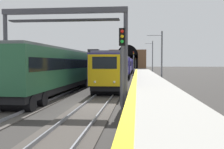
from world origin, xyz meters
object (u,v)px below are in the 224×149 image
catenary_mast_near (162,56)px  catenary_mast_far (152,57)px  railway_signal_far (136,62)px  railway_signal_near (122,60)px  railway_signal_mid (134,61)px  train_adjacent_platform (81,67)px  train_main_approaching (126,65)px  overhead_signal_gantry (64,32)px

catenary_mast_near → catenary_mast_far: 23.44m
railway_signal_far → catenary_mast_near: size_ratio=0.68×
railway_signal_near → railway_signal_mid: bearing=-180.0°
train_adjacent_platform → railway_signal_mid: 27.76m
railway_signal_far → catenary_mast_far: catenary_mast_far is taller
train_main_approaching → railway_signal_mid: size_ratio=16.03×
catenary_mast_near → catenary_mast_far: bearing=-0.0°
railway_signal_near → train_adjacent_platform: bearing=-159.2°
railway_signal_mid → railway_signal_far: (60.12, 0.00, -0.10)m
railway_signal_far → catenary_mast_far: 57.57m
railway_signal_near → railway_signal_mid: size_ratio=0.92×
railway_signal_mid → railway_signal_far: bearing=-180.0°
train_adjacent_platform → catenary_mast_near: (6.36, -10.44, 1.49)m
train_main_approaching → catenary_mast_far: bearing=74.8°
train_main_approaching → overhead_signal_gantry: bearing=-3.3°
train_main_approaching → catenary_mast_near: catenary_mast_near is taller
train_main_approaching → train_adjacent_platform: (-31.40, 4.28, 0.10)m
railway_signal_mid → catenary_mast_near: (-20.71, -4.35, 0.67)m
train_adjacent_platform → catenary_mast_near: 12.32m
train_adjacent_platform → catenary_mast_near: catenary_mast_near is taller
railway_signal_mid → railway_signal_near: bearing=0.0°
railway_signal_near → catenary_mast_near: (22.39, -4.35, 0.81)m
catenary_mast_near → train_main_approaching: bearing=13.8°
catenary_mast_near → train_adjacent_platform: bearing=121.4°
train_adjacent_platform → railway_signal_mid: size_ratio=6.93×
catenary_mast_far → railway_signal_near: bearing=174.6°
railway_signal_far → catenary_mast_near: bearing=3.1°
train_main_approaching → catenary_mast_near: 25.84m
railway_signal_near → catenary_mast_far: size_ratio=0.62×
railway_signal_near → catenary_mast_far: 46.05m
catenary_mast_near → railway_signal_far: bearing=3.1°
train_adjacent_platform → railway_signal_far: size_ratio=7.46×
catenary_mast_far → railway_signal_mid: bearing=122.0°
train_main_approaching → overhead_signal_gantry: (-46.04, 2.14, 2.70)m
railway_signal_mid → catenary_mast_near: bearing=11.9°
overhead_signal_gantry → catenary_mast_near: bearing=-21.6°
train_main_approaching → overhead_signal_gantry: 46.17m
railway_signal_near → railway_signal_far: railway_signal_far is taller
overhead_signal_gantry → railway_signal_near: bearing=-109.4°
catenary_mast_far → railway_signal_far: bearing=4.3°
catenary_mast_far → train_main_approaching: bearing=75.5°
train_main_approaching → railway_signal_near: 47.47m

